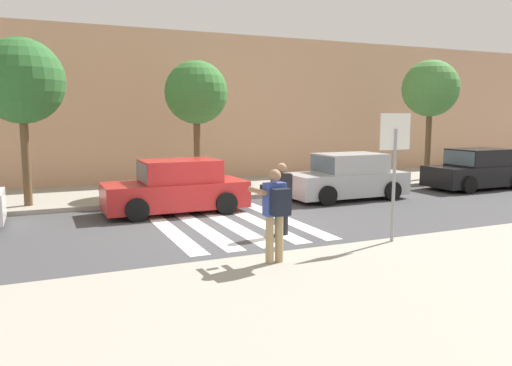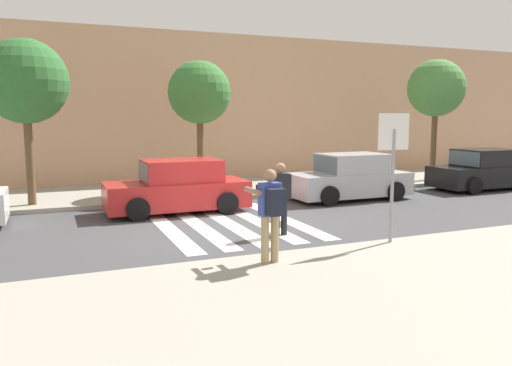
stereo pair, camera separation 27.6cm
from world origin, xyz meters
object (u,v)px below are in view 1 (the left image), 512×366
Objects in this scene: pedestrian_crossing at (282,195)px; street_tree_west at (21,82)px; parked_car_black at (477,170)px; street_tree_east at (430,89)px; parked_car_red at (176,188)px; street_tree_center at (196,93)px; stop_sign at (395,149)px; parked_car_silver at (347,178)px; photographer_with_backpack at (275,208)px.

street_tree_west is (-5.52, 5.94, 2.83)m from pedestrian_crossing.
parked_car_black is 3.96m from street_tree_east.
street_tree_center is at bearing 61.96° from parked_car_red.
parked_car_black is (8.76, 5.73, -1.41)m from stop_sign.
parked_car_black is at bearing 0.00° from parked_car_silver.
parked_car_red is 5.93m from parked_car_silver.
parked_car_silver is at bearing 47.01° from photographer_with_backpack.
pedestrian_crossing is 5.80m from parked_car_silver.
photographer_with_backpack is at bearing -172.03° from stop_sign.
parked_car_silver and parked_car_black have the same top height.
street_tree_west is at bearing 172.27° from parked_car_black.
pedestrian_crossing is 12.08m from street_tree_east.
pedestrian_crossing is at bearing 60.81° from photographer_with_backpack.
stop_sign is at bearing -115.54° from parked_car_silver.
street_tree_west reaches higher than street_tree_center.
stop_sign is at bearing -146.82° from parked_car_black.
parked_car_red is at bearing 91.92° from photographer_with_backpack.
street_tree_center reaches higher than pedestrian_crossing.
stop_sign reaches higher than parked_car_silver.
street_tree_west reaches higher than parked_car_silver.
photographer_with_backpack reaches higher than parked_car_silver.
pedestrian_crossing is 0.35× the size of street_tree_east.
street_tree_east is (11.55, 2.29, 3.20)m from parked_car_red.
photographer_with_backpack is 0.35× the size of street_tree_east.
parked_car_red is 0.82× the size of street_tree_east.
street_tree_east is (-0.41, 2.29, 3.20)m from parked_car_black.
street_tree_center is (1.54, 2.88, 2.87)m from parked_car_red.
parked_car_black is 0.83× the size of street_tree_west.
parked_car_red is at bearing 112.09° from pedestrian_crossing.
pedestrian_crossing is at bearing -139.41° from parked_car_silver.
parked_car_silver is 10.61m from street_tree_west.
street_tree_west is (-4.19, 8.31, 2.64)m from photographer_with_backpack.
parked_car_red is at bearing -28.49° from street_tree_west.
street_tree_east reaches higher than pedestrian_crossing.
street_tree_center is (-1.66, 8.61, 1.47)m from stop_sign.
pedestrian_crossing reaches higher than parked_car_black.
street_tree_center is at bearing 176.63° from street_tree_east.
street_tree_center is (5.52, 0.72, -0.21)m from street_tree_west.
street_tree_east reaches higher than photographer_with_backpack.
parked_car_red is (-1.53, 3.77, -0.25)m from pedestrian_crossing.
stop_sign is 1.58× the size of pedestrian_crossing.
pedestrian_crossing is at bearing -67.91° from parked_car_red.
parked_car_red is at bearing -118.04° from street_tree_center.
pedestrian_crossing is 0.42× the size of parked_car_red.
parked_car_black is at bearing 33.18° from stop_sign.
stop_sign is at bearing -136.16° from street_tree_east.
parked_car_black is (10.42, 3.77, -0.25)m from pedestrian_crossing.
parked_car_black is 16.38m from street_tree_west.
stop_sign reaches higher than parked_car_black.
street_tree_east is at bearing 100.02° from parked_car_black.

